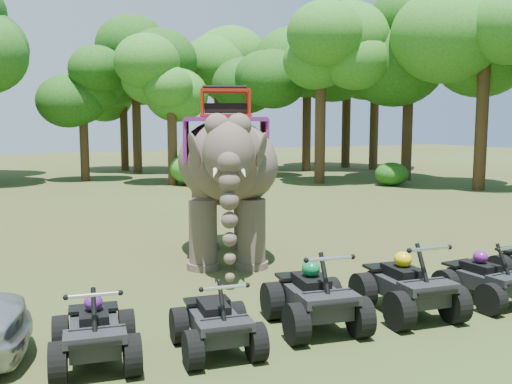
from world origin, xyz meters
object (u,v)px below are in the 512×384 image
Objects in this scene: atv_1 at (216,313)px; atv_4 at (486,272)px; atv_0 at (94,323)px; atv_3 at (408,277)px; elephant at (226,173)px; atv_2 at (314,288)px.

atv_4 reaches higher than atv_1.
atv_4 is at bearing 5.56° from atv_0.
atv_3 is at bearing 5.64° from atv_0.
atv_2 is (-0.56, -5.12, -1.45)m from elephant.
atv_2 is at bearing -178.95° from atv_3.
elephant is 3.25× the size of atv_1.
atv_0 is at bearing -108.05° from elephant.
atv_3 is at bearing -55.84° from elephant.
atv_0 is (-4.07, -5.02, -1.53)m from elephant.
atv_2 reaches higher than atv_4.
atv_1 is at bearing -93.01° from elephant.
atv_3 reaches higher than atv_2.
atv_2 reaches higher than atv_1.
atv_4 is at bearing 3.32° from atv_3.
atv_0 is 5.32m from atv_3.
atv_4 is at bearing 4.55° from atv_2.
atv_4 reaches higher than atv_0.
elephant reaches higher than atv_2.
atv_3 reaches higher than atv_4.
atv_2 reaches higher than atv_0.
atv_3 is (3.61, 0.04, 0.10)m from atv_1.
atv_1 is 1.84m from atv_2.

